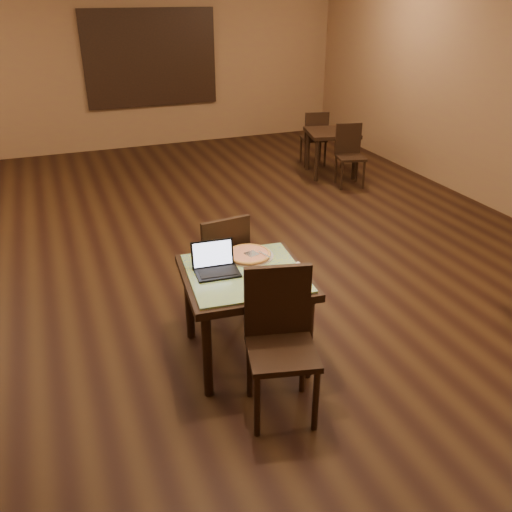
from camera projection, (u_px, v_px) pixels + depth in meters
name	position (u px, v px, depth m)	size (l,w,h in m)	color
ground	(210.00, 259.00, 5.94)	(10.00, 10.00, 0.00)	black
wall_back	(122.00, 62.00, 9.44)	(8.00, 0.02, 3.00)	brown
mural	(151.00, 58.00, 9.55)	(2.34, 0.05, 1.64)	#245785
tiled_table	(245.00, 284.00, 4.10)	(1.00, 1.00, 0.76)	black
chair_main_near	(280.00, 334.00, 3.63)	(0.55, 0.55, 1.05)	black
chair_main_far	(221.00, 261.00, 4.66)	(0.47, 0.47, 0.99)	black
laptop	(215.00, 264.00, 4.04)	(0.34, 0.27, 0.22)	black
plate	(282.00, 277.00, 3.97)	(0.28, 0.28, 0.02)	white
pizza_slice	(282.00, 275.00, 3.96)	(0.19, 0.19, 0.02)	beige
pizza_pan	(249.00, 256.00, 4.29)	(0.40, 0.40, 0.01)	silver
pizza_whole	(249.00, 254.00, 4.28)	(0.35, 0.35, 0.02)	beige
spatula	(252.00, 254.00, 4.27)	(0.10, 0.23, 0.01)	silver
napkin_roll	(301.00, 269.00, 4.06)	(0.06, 0.17, 0.04)	white
other_table_a	(331.00, 138.00, 8.38)	(0.89, 0.89, 0.69)	black
other_table_a_chair_near	(349.00, 151.00, 7.98)	(0.47, 0.47, 0.90)	black
other_table_a_chair_far	(315.00, 135.00, 8.85)	(0.47, 0.47, 0.90)	black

